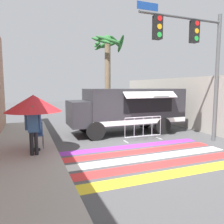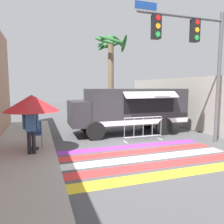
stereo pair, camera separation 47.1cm
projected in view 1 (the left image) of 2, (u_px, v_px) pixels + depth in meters
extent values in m
plane|color=#4C4C4F|center=(139.00, 151.00, 8.53)|extent=(60.00, 60.00, 0.00)
cube|color=#A39E93|center=(190.00, 103.00, 12.93)|extent=(0.20, 16.00, 3.05)
cube|color=yellow|center=(177.00, 173.00, 6.35)|extent=(6.40, 0.56, 0.01)
cube|color=red|center=(162.00, 164.00, 7.06)|extent=(6.40, 0.56, 0.01)
cube|color=white|center=(150.00, 157.00, 7.76)|extent=(6.40, 0.56, 0.01)
cube|color=red|center=(140.00, 151.00, 8.46)|extent=(6.40, 0.56, 0.01)
cube|color=purple|center=(131.00, 146.00, 9.17)|extent=(6.40, 0.56, 0.01)
cube|color=#2D2D33|center=(134.00, 106.00, 11.80)|extent=(5.20, 2.06, 1.82)
cube|color=#2D2D33|center=(87.00, 113.00, 10.89)|extent=(1.84, 1.90, 1.23)
cube|color=#1E232D|center=(70.00, 108.00, 10.54)|extent=(0.06, 1.65, 0.47)
cube|color=black|center=(149.00, 104.00, 10.92)|extent=(2.75, 0.03, 0.82)
cube|color=white|center=(151.00, 95.00, 10.68)|extent=(2.85, 0.43, 0.31)
cube|color=white|center=(143.00, 122.00, 10.92)|extent=(5.20, 0.01, 0.24)
cylinder|color=black|center=(96.00, 131.00, 10.16)|extent=(0.89, 0.22, 0.89)
cylinder|color=black|center=(86.00, 124.00, 11.91)|extent=(0.89, 0.22, 0.89)
cylinder|color=black|center=(163.00, 126.00, 11.48)|extent=(0.89, 0.22, 0.89)
cylinder|color=black|center=(145.00, 121.00, 13.23)|extent=(0.89, 0.22, 0.89)
cylinder|color=#515456|center=(217.00, 79.00, 9.84)|extent=(0.16, 0.16, 5.64)
cylinder|color=#515456|center=(183.00, 17.00, 8.84)|extent=(3.99, 0.11, 0.11)
cube|color=black|center=(194.00, 32.00, 9.08)|extent=(0.32, 0.28, 0.90)
cylinder|color=red|center=(197.00, 23.00, 8.92)|extent=(0.20, 0.02, 0.20)
cylinder|color=#F2A519|center=(197.00, 31.00, 8.95)|extent=(0.20, 0.02, 0.20)
cylinder|color=green|center=(196.00, 38.00, 8.99)|extent=(0.20, 0.02, 0.20)
cube|color=black|center=(158.00, 27.00, 8.44)|extent=(0.32, 0.28, 0.90)
cylinder|color=red|center=(160.00, 18.00, 8.27)|extent=(0.20, 0.02, 0.20)
cylinder|color=#F2A519|center=(160.00, 26.00, 8.31)|extent=(0.20, 0.02, 0.20)
cylinder|color=green|center=(159.00, 35.00, 8.34)|extent=(0.20, 0.02, 0.20)
cube|color=navy|center=(148.00, 6.00, 8.20)|extent=(0.90, 0.02, 0.28)
cylinder|color=black|center=(35.00, 150.00, 8.03)|extent=(0.36, 0.36, 0.06)
cylinder|color=#B2B2B7|center=(34.00, 123.00, 7.92)|extent=(0.04, 0.04, 2.05)
cone|color=red|center=(33.00, 103.00, 7.83)|extent=(1.99, 1.99, 0.60)
cylinder|color=#4C4C51|center=(31.00, 144.00, 8.08)|extent=(0.02, 0.02, 0.48)
cylinder|color=#4C4C51|center=(43.00, 142.00, 8.24)|extent=(0.02, 0.02, 0.48)
cylinder|color=#4C4C51|center=(31.00, 141.00, 8.48)|extent=(0.02, 0.02, 0.48)
cylinder|color=#4C4C51|center=(43.00, 140.00, 8.64)|extent=(0.02, 0.02, 0.48)
cube|color=#2D5999|center=(37.00, 135.00, 8.33)|extent=(0.46, 0.46, 0.03)
cube|color=#2D5999|center=(36.00, 128.00, 8.50)|extent=(0.46, 0.03, 0.46)
cylinder|color=black|center=(32.00, 144.00, 7.44)|extent=(0.13, 0.13, 0.80)
cylinder|color=black|center=(36.00, 143.00, 7.49)|extent=(0.13, 0.13, 0.80)
cube|color=#33598C|center=(33.00, 123.00, 7.38)|extent=(0.34, 0.20, 0.65)
cylinder|color=#33598C|center=(26.00, 122.00, 7.30)|extent=(0.09, 0.09, 0.55)
cylinder|color=#33598C|center=(40.00, 121.00, 7.46)|extent=(0.09, 0.09, 0.55)
sphere|color=brown|center=(32.00, 109.00, 7.33)|extent=(0.23, 0.23, 0.23)
cylinder|color=#B7BABF|center=(143.00, 117.00, 10.09)|extent=(1.88, 0.04, 0.04)
cylinder|color=#B7BABF|center=(143.00, 136.00, 10.19)|extent=(1.88, 0.04, 0.04)
cylinder|color=#B7BABF|center=(125.00, 128.00, 9.80)|extent=(0.02, 0.02, 0.89)
cylinder|color=#B7BABF|center=(134.00, 127.00, 9.97)|extent=(0.02, 0.02, 0.89)
cylinder|color=#B7BABF|center=(143.00, 127.00, 10.14)|extent=(0.02, 0.02, 0.89)
cylinder|color=#B7BABF|center=(152.00, 126.00, 10.31)|extent=(0.02, 0.02, 0.89)
cylinder|color=#B7BABF|center=(160.00, 125.00, 10.48)|extent=(0.02, 0.02, 0.89)
cube|color=#B7BABF|center=(126.00, 142.00, 9.90)|extent=(0.06, 0.44, 0.03)
cube|color=#B7BABF|center=(159.00, 138.00, 10.54)|extent=(0.06, 0.44, 0.03)
cylinder|color=#7A664C|center=(108.00, 83.00, 14.73)|extent=(0.38, 0.38, 5.43)
sphere|color=#2D6B33|center=(108.00, 40.00, 14.40)|extent=(0.60, 0.60, 0.60)
ellipsoid|color=#2D6B33|center=(121.00, 44.00, 14.59)|extent=(0.55, 1.69, 1.06)
ellipsoid|color=#2D6B33|center=(111.00, 44.00, 15.12)|extent=(1.30, 1.11, 0.64)
ellipsoid|color=#2D6B33|center=(102.00, 45.00, 14.99)|extent=(1.32, 0.52, 0.90)
ellipsoid|color=#2D6B33|center=(97.00, 44.00, 14.59)|extent=(0.97, 1.26, 0.83)
ellipsoid|color=#2D6B33|center=(101.00, 40.00, 13.76)|extent=(1.13, 1.39, 0.72)
ellipsoid|color=#2D6B33|center=(108.00, 40.00, 13.64)|extent=(1.56, 0.73, 0.64)
ellipsoid|color=#2D6B33|center=(116.00, 42.00, 14.05)|extent=(1.22, 0.94, 0.77)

